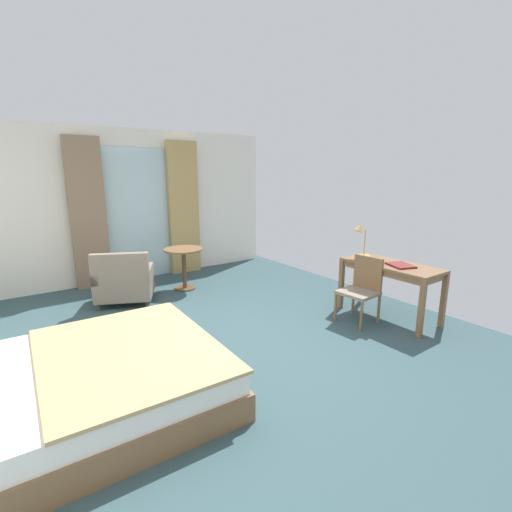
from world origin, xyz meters
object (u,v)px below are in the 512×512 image
object	(u,v)px
desk_lamp	(361,234)
armchair_by_window	(124,282)
round_cafe_table	(184,259)
writing_desk	(391,270)
closed_book	(401,265)
desk_chair	(362,286)
bed	(79,386)

from	to	relation	value
desk_lamp	armchair_by_window	distance (m)	3.55
desk_lamp	round_cafe_table	size ratio (longest dim) A/B	0.72
writing_desk	desk_lamp	distance (m)	0.67
writing_desk	closed_book	world-z (taller)	closed_book
desk_chair	armchair_by_window	world-z (taller)	desk_chair
writing_desk	round_cafe_table	bearing A→B (deg)	122.39
armchair_by_window	desk_lamp	bearing A→B (deg)	-37.38
closed_book	bed	bearing A→B (deg)	-165.30
bed	desk_lamp	bearing A→B (deg)	4.37
desk_chair	round_cafe_table	bearing A→B (deg)	116.99
bed	desk_lamp	xyz separation A→B (m)	(3.81, 0.29, 0.84)
writing_desk	closed_book	distance (m)	0.19
writing_desk	closed_book	bearing A→B (deg)	-97.28
closed_book	writing_desk	bearing A→B (deg)	103.00
bed	round_cafe_table	xyz separation A→B (m)	(2.09, 2.53, 0.28)
bed	desk_chair	xyz separation A→B (m)	(3.43, -0.09, 0.24)
desk_chair	desk_lamp	xyz separation A→B (m)	(0.38, 0.38, 0.60)
desk_lamp	round_cafe_table	bearing A→B (deg)	127.52
desk_chair	round_cafe_table	size ratio (longest dim) A/B	1.24
desk_chair	closed_book	bearing A→B (deg)	-35.60
bed	writing_desk	distance (m)	3.87
bed	writing_desk	bearing A→B (deg)	-3.32
bed	closed_book	xyz separation A→B (m)	(3.82, -0.37, 0.53)
desk_chair	closed_book	xyz separation A→B (m)	(0.39, -0.28, 0.29)
writing_desk	round_cafe_table	world-z (taller)	writing_desk
desk_chair	armchair_by_window	size ratio (longest dim) A/B	0.86
desk_lamp	writing_desk	bearing A→B (deg)	-87.01
bed	closed_book	world-z (taller)	bed
writing_desk	desk_lamp	bearing A→B (deg)	92.99
desk_chair	round_cafe_table	distance (m)	2.95
closed_book	round_cafe_table	xyz separation A→B (m)	(-1.73, 2.91, -0.25)
bed	armchair_by_window	world-z (taller)	bed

